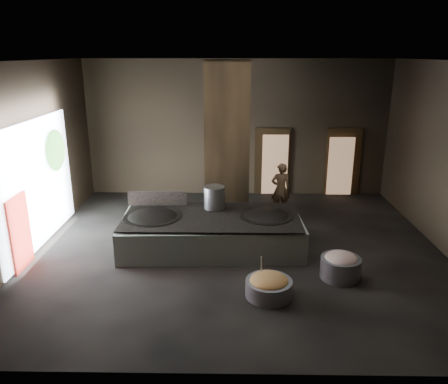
{
  "coord_description": "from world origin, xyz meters",
  "views": [
    {
      "loc": [
        -0.18,
        -9.99,
        4.67
      ],
      "look_at": [
        -0.37,
        0.7,
        1.25
      ],
      "focal_mm": 35.0,
      "sensor_mm": 36.0,
      "label": 1
    }
  ],
  "objects_px": {
    "wok_left": "(153,219)",
    "cook": "(281,189)",
    "wok_right": "(266,219)",
    "hearth_platform": "(212,233)",
    "stock_pot": "(214,197)",
    "veg_basin": "(269,288)",
    "meat_basin": "(340,268)"
  },
  "relations": [
    {
      "from": "veg_basin",
      "to": "meat_basin",
      "type": "distance_m",
      "value": 1.79
    },
    {
      "from": "wok_left",
      "to": "meat_basin",
      "type": "height_order",
      "value": "wok_left"
    },
    {
      "from": "cook",
      "to": "veg_basin",
      "type": "xyz_separation_m",
      "value": [
        -0.71,
        -4.69,
        -0.62
      ]
    },
    {
      "from": "hearth_platform",
      "to": "stock_pot",
      "type": "xyz_separation_m",
      "value": [
        0.05,
        0.55,
        0.75
      ]
    },
    {
      "from": "wok_right",
      "to": "veg_basin",
      "type": "relative_size",
      "value": 1.38
    },
    {
      "from": "cook",
      "to": "meat_basin",
      "type": "bearing_deg",
      "value": 96.99
    },
    {
      "from": "wok_right",
      "to": "stock_pot",
      "type": "height_order",
      "value": "stock_pot"
    },
    {
      "from": "stock_pot",
      "to": "veg_basin",
      "type": "xyz_separation_m",
      "value": [
        1.2,
        -2.86,
        -0.96
      ]
    },
    {
      "from": "wok_left",
      "to": "cook",
      "type": "relative_size",
      "value": 0.88
    },
    {
      "from": "wok_right",
      "to": "wok_left",
      "type": "bearing_deg",
      "value": -177.95
    },
    {
      "from": "wok_left",
      "to": "stock_pot",
      "type": "bearing_deg",
      "value": 21.8
    },
    {
      "from": "wok_right",
      "to": "cook",
      "type": "relative_size",
      "value": 0.82
    },
    {
      "from": "wok_left",
      "to": "hearth_platform",
      "type": "bearing_deg",
      "value": 1.97
    },
    {
      "from": "wok_right",
      "to": "stock_pot",
      "type": "bearing_deg",
      "value": 158.96
    },
    {
      "from": "hearth_platform",
      "to": "meat_basin",
      "type": "relative_size",
      "value": 5.15
    },
    {
      "from": "wok_right",
      "to": "stock_pot",
      "type": "distance_m",
      "value": 1.44
    },
    {
      "from": "wok_left",
      "to": "stock_pot",
      "type": "relative_size",
      "value": 2.42
    },
    {
      "from": "wok_right",
      "to": "meat_basin",
      "type": "bearing_deg",
      "value": -46.41
    },
    {
      "from": "hearth_platform",
      "to": "wok_left",
      "type": "bearing_deg",
      "value": 179.7
    },
    {
      "from": "veg_basin",
      "to": "wok_right",
      "type": "bearing_deg",
      "value": 87.47
    },
    {
      "from": "cook",
      "to": "veg_basin",
      "type": "bearing_deg",
      "value": 75.48
    },
    {
      "from": "hearth_platform",
      "to": "meat_basin",
      "type": "bearing_deg",
      "value": -30.47
    },
    {
      "from": "stock_pot",
      "to": "hearth_platform",
      "type": "bearing_deg",
      "value": -95.19
    },
    {
      "from": "hearth_platform",
      "to": "meat_basin",
      "type": "distance_m",
      "value": 3.24
    },
    {
      "from": "cook",
      "to": "veg_basin",
      "type": "relative_size",
      "value": 1.69
    },
    {
      "from": "wok_left",
      "to": "stock_pot",
      "type": "xyz_separation_m",
      "value": [
        1.5,
        0.6,
        0.38
      ]
    },
    {
      "from": "wok_left",
      "to": "meat_basin",
      "type": "bearing_deg",
      "value": -18.97
    },
    {
      "from": "wok_left",
      "to": "cook",
      "type": "xyz_separation_m",
      "value": [
        3.41,
        2.43,
        0.04
      ]
    },
    {
      "from": "wok_right",
      "to": "cook",
      "type": "distance_m",
      "value": 2.41
    },
    {
      "from": "hearth_platform",
      "to": "wok_right",
      "type": "distance_m",
      "value": 1.4
    },
    {
      "from": "hearth_platform",
      "to": "wok_left",
      "type": "relative_size",
      "value": 3.17
    },
    {
      "from": "stock_pot",
      "to": "wok_right",
      "type": "bearing_deg",
      "value": -21.04
    }
  ]
}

